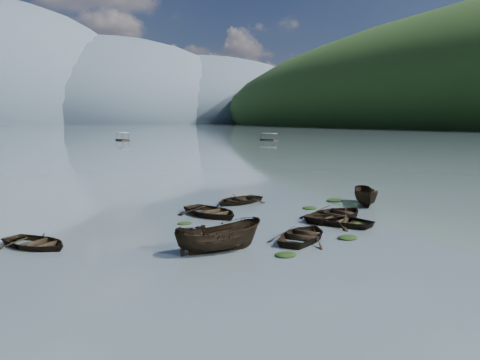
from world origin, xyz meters
name	(u,v)px	position (x,y,z in m)	size (l,w,h in m)	color
ground_plane	(352,255)	(0.00, 0.00, 0.00)	(2400.00, 2400.00, 0.00)	slate
haze_mtn_c	(110,123)	(140.00, 900.00, 0.00)	(520.00, 520.00, 260.00)	#475666
haze_mtn_d	(199,123)	(320.00, 900.00, 0.00)	(520.00, 520.00, 220.00)	#475666
rowboat_0	(36,247)	(-12.91, 7.44, 0.00)	(2.74, 3.83, 0.79)	black
rowboat_1	(304,240)	(-0.52, 3.22, 0.00)	(2.97, 4.16, 0.86)	black
rowboat_2	(219,252)	(-5.27, 3.01, 0.00)	(1.60, 4.25, 1.64)	black
rowboat_3	(337,224)	(3.23, 5.47, 0.00)	(3.01, 4.21, 0.87)	black
rowboat_4	(337,219)	(4.05, 6.61, 0.00)	(3.43, 4.80, 0.99)	black
rowboat_5	(366,205)	(8.86, 9.66, 0.00)	(1.49, 3.95, 1.53)	black
rowboat_6	(211,216)	(-2.60, 10.74, 0.00)	(3.21, 4.49, 0.93)	black
rowboat_7	(238,203)	(0.84, 14.10, 0.00)	(2.95, 4.13, 0.86)	black
weed_clump_0	(286,256)	(-2.82, 1.11, 0.00)	(1.02, 0.83, 0.22)	black
weed_clump_1	(218,230)	(-3.67, 7.07, 0.00)	(0.96, 0.77, 0.21)	black
weed_clump_2	(348,239)	(1.61, 2.40, 0.00)	(1.07, 0.86, 0.23)	black
weed_clump_3	(310,209)	(4.39, 10.10, 0.00)	(1.02, 0.86, 0.23)	black
weed_clump_4	(358,225)	(4.12, 4.65, 0.00)	(0.99, 0.79, 0.21)	black
weed_clump_5	(21,239)	(-13.55, 9.41, 0.00)	(1.00, 0.81, 0.21)	black
weed_clump_6	(185,224)	(-4.87, 9.21, 0.00)	(0.87, 0.73, 0.18)	black
weed_clump_7	(335,201)	(7.68, 11.77, 0.00)	(1.23, 0.98, 0.27)	black
pontoon_centre	(123,140)	(13.78, 123.89, 0.00)	(2.47, 5.94, 2.28)	black
pontoon_right	(269,140)	(53.36, 106.33, 0.00)	(2.20, 5.29, 2.03)	black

